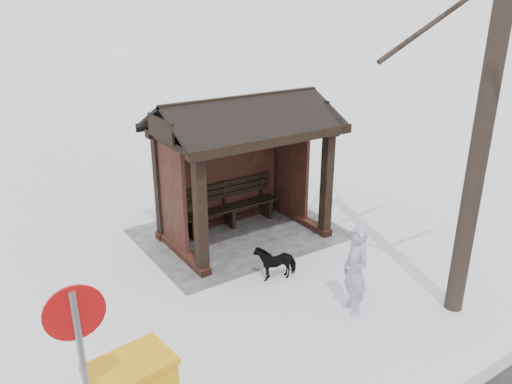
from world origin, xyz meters
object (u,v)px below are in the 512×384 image
Objects in this scene: pedestrian at (355,270)px; road_sign at (79,344)px; dog at (275,261)px; bus_shelter at (239,139)px.

road_sign reaches higher than pedestrian.
pedestrian reaches higher than dog.
dog is (0.43, -1.60, -0.44)m from pedestrian.
pedestrian is (-0.02, 3.49, -1.40)m from bus_shelter.
road_sign is (4.03, 2.25, 1.37)m from dog.
bus_shelter reaches higher than dog.
dog is at bearing -151.75° from pedestrian.
pedestrian is 2.01× the size of dog.
bus_shelter is 6.08m from road_sign.
bus_shelter is 1.53× the size of road_sign.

